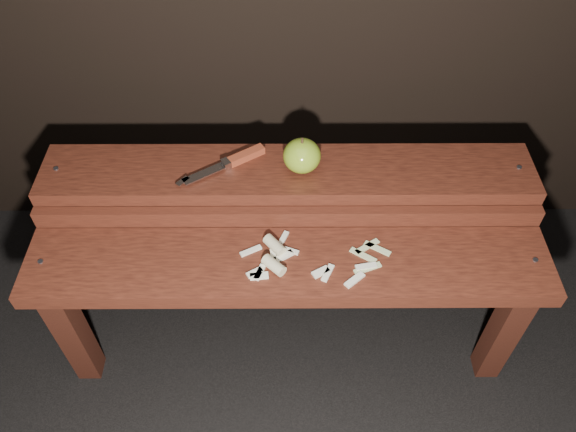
{
  "coord_description": "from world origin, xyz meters",
  "views": [
    {
      "loc": [
        -0.0,
        -0.82,
        1.43
      ],
      "look_at": [
        0.0,
        0.06,
        0.45
      ],
      "focal_mm": 35.0,
      "sensor_mm": 36.0,
      "label": 1
    }
  ],
  "objects_px": {
    "bench_front_tier": "(288,282)",
    "knife": "(235,160)",
    "bench_rear_tier": "(288,194)",
    "apple": "(302,156)"
  },
  "relations": [
    {
      "from": "bench_front_tier",
      "to": "knife",
      "type": "xyz_separation_m",
      "value": [
        -0.13,
        0.25,
        0.16
      ]
    },
    {
      "from": "bench_rear_tier",
      "to": "apple",
      "type": "height_order",
      "value": "apple"
    },
    {
      "from": "bench_front_tier",
      "to": "knife",
      "type": "height_order",
      "value": "knife"
    },
    {
      "from": "bench_rear_tier",
      "to": "knife",
      "type": "bearing_deg",
      "value": 169.47
    },
    {
      "from": "bench_rear_tier",
      "to": "apple",
      "type": "relative_size",
      "value": 12.85
    },
    {
      "from": "bench_rear_tier",
      "to": "knife",
      "type": "height_order",
      "value": "knife"
    },
    {
      "from": "apple",
      "to": "bench_front_tier",
      "type": "bearing_deg",
      "value": -98.22
    },
    {
      "from": "bench_rear_tier",
      "to": "knife",
      "type": "relative_size",
      "value": 5.78
    },
    {
      "from": "bench_front_tier",
      "to": "bench_rear_tier",
      "type": "distance_m",
      "value": 0.23
    },
    {
      "from": "knife",
      "to": "bench_front_tier",
      "type": "bearing_deg",
      "value": -63.07
    }
  ]
}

